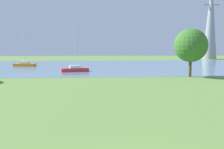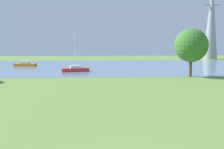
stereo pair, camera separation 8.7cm
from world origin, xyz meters
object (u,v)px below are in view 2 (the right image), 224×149
(sailboat_red, at_px, (75,69))
(sailboat_orange, at_px, (25,64))
(tree_mid_shore, at_px, (191,45))
(electricity_pylon, at_px, (211,19))

(sailboat_red, bearing_deg, sailboat_orange, 133.98)
(sailboat_red, relative_size, tree_mid_shore, 1.12)
(sailboat_red, distance_m, tree_mid_shore, 20.14)
(tree_mid_shore, bearing_deg, electricity_pylon, 63.65)
(tree_mid_shore, bearing_deg, sailboat_orange, 144.75)
(sailboat_orange, relative_size, sailboat_red, 0.83)
(sailboat_red, height_order, electricity_pylon, electricity_pylon)
(tree_mid_shore, bearing_deg, sailboat_red, 154.17)
(sailboat_orange, xyz_separation_m, sailboat_red, (11.99, -12.42, 0.02))
(sailboat_red, xyz_separation_m, tree_mid_shore, (17.74, -8.58, 4.18))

